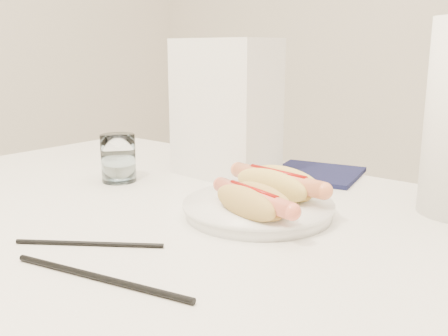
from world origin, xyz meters
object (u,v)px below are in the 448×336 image
Objects in this scene: hotdog_right at (253,202)px; water_glass at (118,158)px; hotdog_left at (278,184)px; table at (173,246)px; napkin_box at (225,109)px; plate at (258,210)px.

hotdog_right is 1.77× the size of water_glass.
hotdog_left is 1.98× the size of water_glass.
napkin_box is (-0.07, 0.22, 0.19)m from table.
napkin_box is at bearing 140.65° from plate.
hotdog_right is at bearing -40.37° from napkin_box.
hotdog_left reaches higher than plate.
plate is (0.12, 0.06, 0.07)m from table.
table is 7.55× the size of hotdog_right.
hotdog_left reaches higher than table.
napkin_box is (-0.22, 0.21, 0.09)m from hotdog_right.
water_glass is at bearing -179.90° from plate.
hotdog_left reaches higher than hotdog_right.
hotdog_left is (0.12, 0.11, 0.10)m from table.
water_glass is (-0.33, -0.05, 0.00)m from hotdog_left.
plate is 0.32m from water_glass.
table is at bearing -17.24° from water_glass.
plate is 1.23× the size of hotdog_left.
table is at bearing -152.27° from plate.
table is 0.19m from hotdog_left.
hotdog_right is 0.35m from water_glass.
napkin_box is at bearing 158.37° from hotdog_left.
table is 13.40× the size of water_glass.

